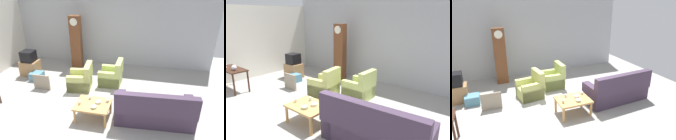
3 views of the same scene
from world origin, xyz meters
The scene contains 16 objects.
ground_plane centered at (0.00, 0.00, 0.00)m, with size 10.40×10.40×0.00m, color #999691.
garage_door_wall centered at (0.00, 3.60, 1.60)m, with size 8.40×0.16×3.20m, color #ADAFB5.
couch_floral centered at (2.02, -0.16, 0.35)m, with size 2.15×1.01×1.04m.
armchair_olive_near centered at (-0.53, 1.16, 0.31)m, with size 0.89×0.87×0.92m.
armchair_olive_far centered at (0.45, 1.68, 0.31)m, with size 0.80×0.77×0.92m.
coffee_table_wood centered at (0.35, -0.34, 0.40)m, with size 0.96×0.76×0.47m.
grandfather_clock centered at (-1.30, 2.85, 1.10)m, with size 0.44×0.30×2.19m.
tv_stand_cabinet centered at (-2.87, 1.75, 0.29)m, with size 0.68×0.52×0.57m, color #997047.
tv_crt centered at (-2.87, 1.75, 0.78)m, with size 0.48×0.44×0.42m, color black.
framed_picture_leaning centered at (-1.85, 0.79, 0.27)m, with size 0.60×0.05×0.55m, color gray.
storage_box_blue centered at (-2.41, 1.40, 0.15)m, with size 0.44×0.42×0.30m, color teal.
cup_white_porcelain centered at (0.72, -0.17, 0.51)m, with size 0.09×0.09×0.08m, color white.
cup_blue_rimmed centered at (0.20, -0.13, 0.51)m, with size 0.08×0.08×0.08m, color silver.
cup_cream_tall centered at (0.01, -0.44, 0.52)m, with size 0.07×0.07×0.09m, color beige.
bowl_white_stacked centered at (0.49, -0.27, 0.50)m, with size 0.16×0.16×0.06m, color white.
bowl_shallow_green centered at (0.43, -0.52, 0.50)m, with size 0.16×0.16×0.06m, color #B2C69E.
Camera 1 is at (1.88, -4.89, 3.81)m, focal length 33.49 mm.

